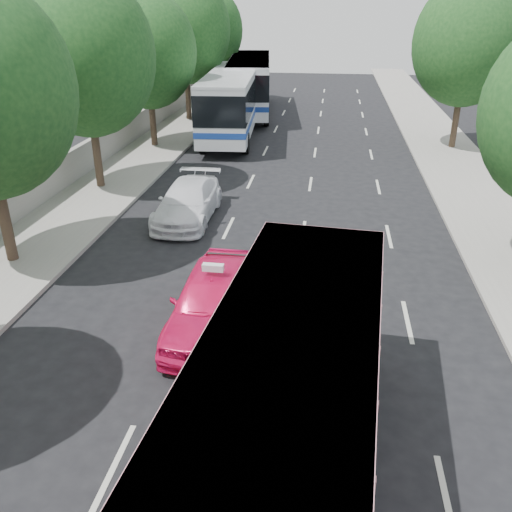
% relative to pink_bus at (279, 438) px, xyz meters
% --- Properties ---
extents(ground, '(120.00, 120.00, 0.00)m').
position_rel_pink_bus_xyz_m(ground, '(-1.30, 3.01, -2.10)').
color(ground, black).
rests_on(ground, ground).
extents(sidewalk_left, '(4.00, 90.00, 0.15)m').
position_rel_pink_bus_xyz_m(sidewalk_left, '(-9.80, 23.01, -2.03)').
color(sidewalk_left, '#9E998E').
rests_on(sidewalk_left, ground).
extents(sidewalk_right, '(4.00, 90.00, 0.12)m').
position_rel_pink_bus_xyz_m(sidewalk_right, '(7.20, 23.01, -2.04)').
color(sidewalk_right, '#9E998E').
rests_on(sidewalk_right, ground).
extents(low_wall, '(0.30, 90.00, 1.50)m').
position_rel_pink_bus_xyz_m(low_wall, '(-11.60, 23.01, -1.20)').
color(low_wall, '#9E998E').
rests_on(low_wall, sidewalk_left).
extents(tree_left_c, '(6.00, 6.00, 9.35)m').
position_rel_pink_bus_xyz_m(tree_left_c, '(-9.92, 16.95, 4.02)').
color(tree_left_c, '#38281E').
rests_on(tree_left_c, ground).
extents(tree_left_d, '(5.52, 5.52, 8.60)m').
position_rel_pink_bus_xyz_m(tree_left_d, '(-9.82, 24.95, 3.53)').
color(tree_left_d, '#38281E').
rests_on(tree_left_d, ground).
extents(tree_left_e, '(6.30, 6.30, 9.82)m').
position_rel_pink_bus_xyz_m(tree_left_e, '(-9.72, 32.95, 4.33)').
color(tree_left_e, '#38281E').
rests_on(tree_left_e, ground).
extents(tree_left_f, '(5.88, 5.88, 9.16)m').
position_rel_pink_bus_xyz_m(tree_left_f, '(-9.92, 40.95, 3.90)').
color(tree_left_f, '#38281E').
rests_on(tree_left_f, ground).
extents(tree_right_far, '(6.00, 6.00, 9.35)m').
position_rel_pink_bus_xyz_m(tree_right_far, '(7.78, 26.95, 4.02)').
color(tree_right_far, '#38281E').
rests_on(tree_right_far, ground).
extents(pink_bus, '(3.62, 10.79, 3.38)m').
position_rel_pink_bus_xyz_m(pink_bus, '(0.00, 0.00, 0.00)').
color(pink_bus, '#D08690').
rests_on(pink_bus, ground).
extents(pink_taxi, '(2.08, 5.06, 1.72)m').
position_rel_pink_bus_xyz_m(pink_taxi, '(-2.27, 6.01, -1.25)').
color(pink_taxi, '#EF1458').
rests_on(pink_taxi, ground).
extents(white_pickup, '(2.10, 5.10, 1.48)m').
position_rel_pink_bus_xyz_m(white_pickup, '(-4.96, 13.75, -1.37)').
color(white_pickup, white).
rests_on(white_pickup, ground).
extents(tour_coach_front, '(3.76, 13.36, 3.95)m').
position_rel_pink_bus_xyz_m(tour_coach_front, '(-5.80, 28.72, 0.27)').
color(tour_coach_front, silver).
rests_on(tour_coach_front, ground).
extents(tour_coach_rear, '(4.49, 13.94, 4.10)m').
position_rel_pink_bus_xyz_m(tour_coach_rear, '(-5.80, 36.53, 0.36)').
color(tour_coach_rear, white).
rests_on(tour_coach_rear, ground).
extents(taxi_roof_sign, '(0.55, 0.19, 0.18)m').
position_rel_pink_bus_xyz_m(taxi_roof_sign, '(-2.27, 6.01, -0.30)').
color(taxi_roof_sign, silver).
rests_on(taxi_roof_sign, pink_taxi).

